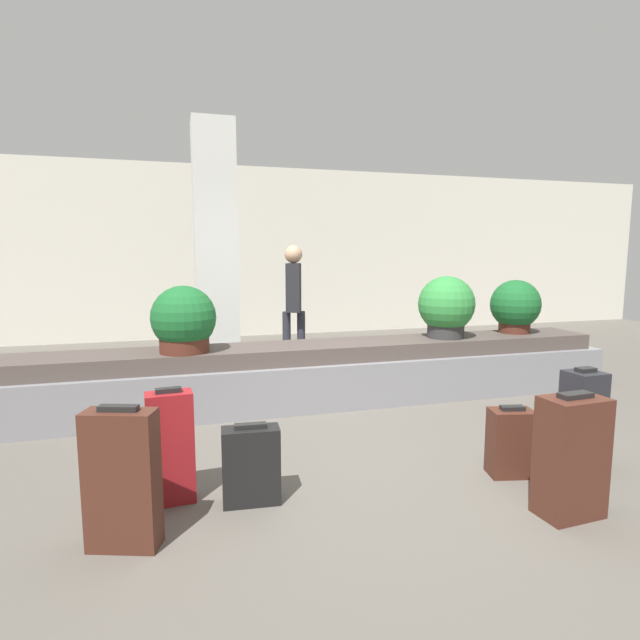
{
  "coord_description": "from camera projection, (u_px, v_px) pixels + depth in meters",
  "views": [
    {
      "loc": [
        -1.42,
        -3.53,
        1.57
      ],
      "look_at": [
        0.0,
        1.44,
        0.89
      ],
      "focal_mm": 28.0,
      "sensor_mm": 36.0,
      "label": 1
    }
  ],
  "objects": [
    {
      "name": "back_wall",
      "position": [
        253.0,
        253.0,
        9.52
      ],
      "size": [
        18.0,
        0.06,
        3.2
      ],
      "color": "beige",
      "rests_on": "ground_plane"
    },
    {
      "name": "suitcase_0",
      "position": [
        171.0,
        447.0,
        3.14
      ],
      "size": [
        0.3,
        0.18,
        0.75
      ],
      "rotation": [
        0.0,
        0.0,
        0.08
      ],
      "color": "maroon",
      "rests_on": "ground_plane"
    },
    {
      "name": "potted_plant_2",
      "position": [
        515.0,
        306.0,
        5.94
      ],
      "size": [
        0.58,
        0.58,
        0.63
      ],
      "color": "#4C2319",
      "rests_on": "carousel"
    },
    {
      "name": "traveler_0",
      "position": [
        294.0,
        297.0,
        6.63
      ],
      "size": [
        0.31,
        0.36,
        1.69
      ],
      "rotation": [
        0.0,
        0.0,
        -1.89
      ],
      "color": "#282833",
      "rests_on": "ground_plane"
    },
    {
      "name": "pillar",
      "position": [
        216.0,
        252.0,
        6.3
      ],
      "size": [
        0.52,
        0.52,
        3.2
      ],
      "color": "silver",
      "rests_on": "ground_plane"
    },
    {
      "name": "suitcase_3",
      "position": [
        122.0,
        480.0,
        2.64
      ],
      "size": [
        0.41,
        0.27,
        0.79
      ],
      "rotation": [
        0.0,
        0.0,
        -0.32
      ],
      "color": "#472319",
      "rests_on": "ground_plane"
    },
    {
      "name": "suitcase_1",
      "position": [
        511.0,
        442.0,
        3.54
      ],
      "size": [
        0.33,
        0.26,
        0.51
      ],
      "rotation": [
        0.0,
        0.0,
        -0.22
      ],
      "color": "#472319",
      "rests_on": "ground_plane"
    },
    {
      "name": "carousel",
      "position": [
        320.0,
        374.0,
        5.29
      ],
      "size": [
        6.64,
        0.79,
        0.64
      ],
      "color": "gray",
      "rests_on": "ground_plane"
    },
    {
      "name": "potted_plant_0",
      "position": [
        446.0,
        307.0,
        5.59
      ],
      "size": [
        0.63,
        0.63,
        0.69
      ],
      "color": "#2D2D2D",
      "rests_on": "carousel"
    },
    {
      "name": "suitcase_5",
      "position": [
        582.0,
        422.0,
        3.59
      ],
      "size": [
        0.25,
        0.23,
        0.77
      ],
      "rotation": [
        0.0,
        0.0,
        0.04
      ],
      "color": "#232328",
      "rests_on": "ground_plane"
    },
    {
      "name": "suitcase_4",
      "position": [
        571.0,
        457.0,
        2.98
      ],
      "size": [
        0.39,
        0.26,
        0.76
      ],
      "rotation": [
        0.0,
        0.0,
        0.06
      ],
      "color": "#472319",
      "rests_on": "ground_plane"
    },
    {
      "name": "ground_plane",
      "position": [
        370.0,
        453.0,
        3.96
      ],
      "size": [
        18.0,
        18.0,
        0.0
      ],
      "primitive_type": "plane",
      "color": "#59544C"
    },
    {
      "name": "suitcase_2",
      "position": [
        251.0,
        465.0,
        3.14
      ],
      "size": [
        0.37,
        0.2,
        0.52
      ],
      "rotation": [
        0.0,
        0.0,
        -0.08
      ],
      "color": "black",
      "rests_on": "ground_plane"
    },
    {
      "name": "potted_plant_1",
      "position": [
        184.0,
        321.0,
        4.75
      ],
      "size": [
        0.61,
        0.61,
        0.64
      ],
      "color": "#4C2319",
      "rests_on": "carousel"
    }
  ]
}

